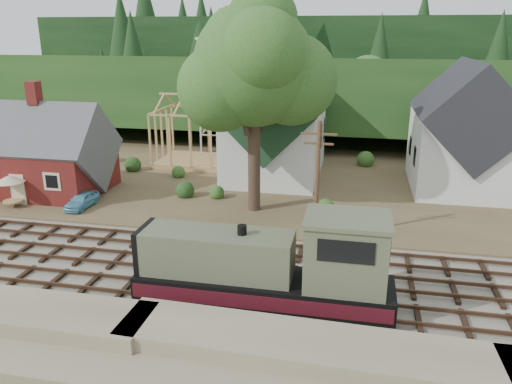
# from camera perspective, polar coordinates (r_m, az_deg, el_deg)

# --- Properties ---
(ground) EXTENTS (140.00, 140.00, 0.00)m
(ground) POSITION_cam_1_polar(r_m,az_deg,el_deg) (29.31, -8.16, -8.81)
(ground) COLOR #384C1E
(ground) RESTS_ON ground
(embankment) EXTENTS (64.00, 5.00, 1.60)m
(embankment) POSITION_cam_1_polar(r_m,az_deg,el_deg) (22.69, -15.68, -18.16)
(embankment) COLOR #7F7259
(embankment) RESTS_ON ground
(railroad_bed) EXTENTS (64.00, 11.00, 0.16)m
(railroad_bed) POSITION_cam_1_polar(r_m,az_deg,el_deg) (29.27, -8.17, -8.67)
(railroad_bed) COLOR #726B5B
(railroad_bed) RESTS_ON ground
(village_flat) EXTENTS (64.00, 26.00, 0.30)m
(village_flat) POSITION_cam_1_polar(r_m,az_deg,el_deg) (45.40, -0.61, 1.41)
(village_flat) COLOR brown
(village_flat) RESTS_ON ground
(hillside) EXTENTS (70.00, 28.96, 12.74)m
(hillside) POSITION_cam_1_polar(r_m,az_deg,el_deg) (68.42, 3.67, 6.94)
(hillside) COLOR #1E3F19
(hillside) RESTS_ON ground
(ridge) EXTENTS (80.00, 20.00, 12.00)m
(ridge) POSITION_cam_1_polar(r_m,az_deg,el_deg) (84.06, 5.23, 8.98)
(ridge) COLOR black
(ridge) RESTS_ON ground
(depot) EXTENTS (10.80, 7.41, 9.00)m
(depot) POSITION_cam_1_polar(r_m,az_deg,el_deg) (44.68, -23.20, 3.73)
(depot) COLOR #581414
(depot) RESTS_ON village_flat
(church) EXTENTS (8.40, 15.17, 13.00)m
(church) POSITION_cam_1_polar(r_m,az_deg,el_deg) (45.48, 2.30, 7.95)
(church) COLOR silver
(church) RESTS_ON village_flat
(farmhouse) EXTENTS (8.40, 10.80, 10.60)m
(farmhouse) POSITION_cam_1_polar(r_m,az_deg,el_deg) (45.15, 22.73, 6.08)
(farmhouse) COLOR silver
(farmhouse) RESTS_ON village_flat
(timber_frame) EXTENTS (8.20, 6.20, 6.99)m
(timber_frame) POSITION_cam_1_polar(r_m,az_deg,el_deg) (49.93, -6.43, 6.52)
(timber_frame) COLOR tan
(timber_frame) RESTS_ON village_flat
(lattice_tower) EXTENTS (3.20, 3.20, 12.12)m
(lattice_tower) POSITION_cam_1_polar(r_m,az_deg,el_deg) (54.76, -4.71, 14.73)
(lattice_tower) COLOR silver
(lattice_tower) RESTS_ON village_flat
(big_tree) EXTENTS (10.90, 8.40, 14.70)m
(big_tree) POSITION_cam_1_polar(r_m,az_deg,el_deg) (35.43, 0.07, 13.30)
(big_tree) COLOR #38281E
(big_tree) RESTS_ON village_flat
(telegraph_pole_near) EXTENTS (2.20, 0.28, 8.00)m
(telegraph_pole_near) POSITION_cam_1_polar(r_m,az_deg,el_deg) (31.10, 7.00, 1.27)
(telegraph_pole_near) COLOR #4C331E
(telegraph_pole_near) RESTS_ON ground
(locomotive) EXTENTS (12.38, 3.10, 4.94)m
(locomotive) POSITION_cam_1_polar(r_m,az_deg,el_deg) (24.41, 1.92, -8.68)
(locomotive) COLOR black
(locomotive) RESTS_ON railroad_bed
(car_blue) EXTENTS (1.42, 3.45, 1.17)m
(car_blue) POSITION_cam_1_polar(r_m,az_deg,el_deg) (39.97, -19.27, -0.87)
(car_blue) COLOR #63B1D5
(car_blue) RESTS_ON village_flat
(patio_set) EXTENTS (2.22, 2.22, 2.47)m
(patio_set) POSITION_cam_1_polar(r_m,az_deg,el_deg) (41.76, -26.35, 1.22)
(patio_set) COLOR silver
(patio_set) RESTS_ON village_flat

